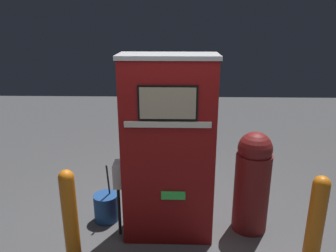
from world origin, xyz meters
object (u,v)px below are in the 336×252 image
trash_bin (252,181)px  safety_bollard_far (316,221)px  safety_bollard (70,216)px  squeegee_bucket (106,207)px  gas_pump (168,150)px

trash_bin → safety_bollard_far: size_ratio=1.20×
safety_bollard → safety_bollard_far: bearing=0.4°
squeegee_bucket → trash_bin: bearing=-3.9°
safety_bollard → safety_bollard_far: (2.24, 0.02, -0.02)m
gas_pump → trash_bin: 0.99m
gas_pump → squeegee_bucket: size_ratio=2.71×
gas_pump → safety_bollard_far: 1.52m
gas_pump → safety_bollard: size_ratio=1.98×
safety_bollard → trash_bin: bearing=19.0°
gas_pump → safety_bollard_far: bearing=-19.8°
trash_bin → safety_bollard: bearing=-161.0°
trash_bin → squeegee_bucket: trash_bin is taller
safety_bollard → squeegee_bucket: bearing=77.4°
safety_bollard_far → gas_pump: bearing=160.2°
gas_pump → safety_bollard: 1.12m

